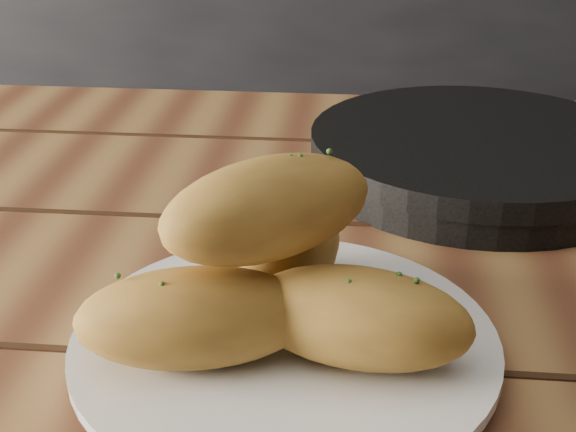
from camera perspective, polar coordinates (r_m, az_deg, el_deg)
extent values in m
cube|color=black|center=(1.86, -7.96, 6.53)|extent=(2.80, 0.60, 0.90)
cube|color=olive|center=(0.60, 8.60, -6.68)|extent=(1.48, 0.95, 0.04)
cylinder|color=silver|center=(0.51, -0.22, -9.57)|extent=(0.24, 0.24, 0.01)
cylinder|color=silver|center=(0.50, -0.22, -8.83)|extent=(0.26, 0.26, 0.01)
ellipsoid|color=#AD7D30|center=(0.47, -6.64, -7.19)|extent=(0.15, 0.09, 0.06)
ellipsoid|color=#AD7D30|center=(0.46, 5.00, -7.21)|extent=(0.14, 0.08, 0.06)
ellipsoid|color=#AD7D30|center=(0.53, -0.18, -2.81)|extent=(0.10, 0.14, 0.06)
ellipsoid|color=#AD7D30|center=(0.45, -1.41, 0.54)|extent=(0.14, 0.13, 0.06)
cylinder|color=black|center=(0.78, 13.20, 3.69)|extent=(0.30, 0.30, 0.03)
cylinder|color=black|center=(0.78, 13.35, 5.06)|extent=(0.31, 0.31, 0.02)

